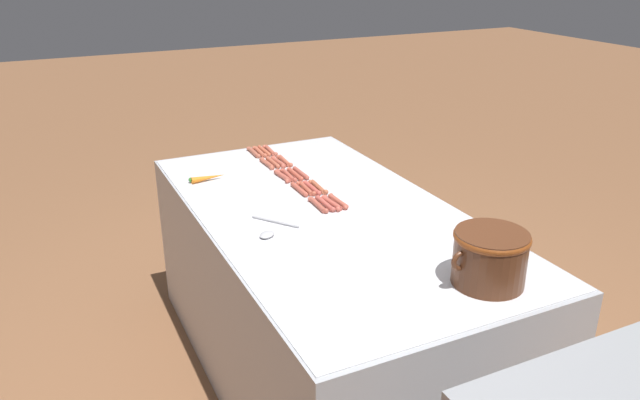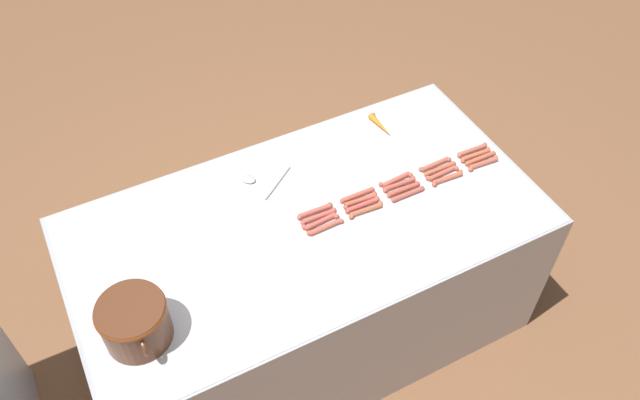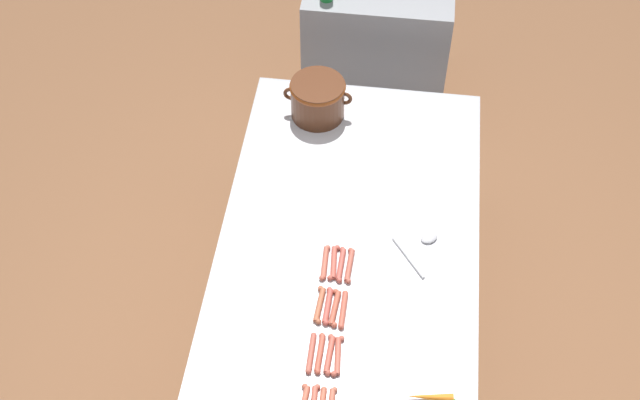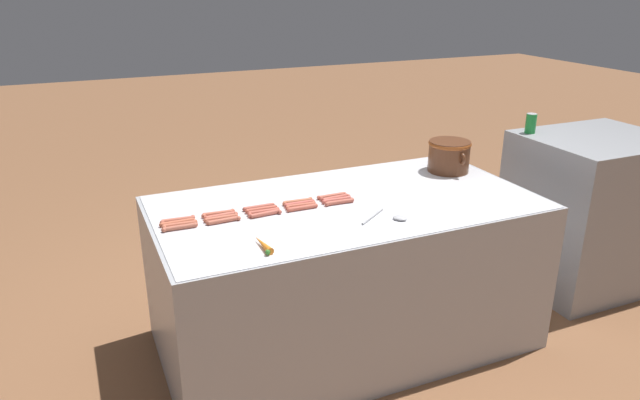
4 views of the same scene
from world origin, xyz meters
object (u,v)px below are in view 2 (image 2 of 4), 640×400
hot_dog_14 (319,216)px  hot_dog_17 (396,180)px  hot_dog_5 (480,158)px  hot_dog_15 (472,150)px  hot_dog_7 (403,189)px  hot_dog_11 (440,169)px  hot_dog_2 (408,194)px  carrot (380,125)px  bean_pot (134,320)px  hot_dog_13 (360,200)px  hot_dog_10 (476,155)px  hot_dog_9 (320,222)px  hot_dog_16 (435,164)px  serving_spoon (258,180)px  hot_dog_0 (483,163)px  hot_dog_3 (366,210)px  hot_dog_18 (357,195)px  hot_dog_1 (447,178)px  hot_dog_6 (442,173)px  hot_dog_12 (399,184)px  hot_dog_19 (315,211)px  hot_dog_8 (362,205)px  hot_dog_4 (325,227)px

hot_dog_14 → hot_dog_17: 0.40m
hot_dog_5 → hot_dog_15: 0.06m
hot_dog_7 → hot_dog_11: size_ratio=1.00×
hot_dog_2 → carrot: carrot is taller
hot_dog_15 → bean_pot: bearing=98.0°
hot_dog_13 → hot_dog_17: size_ratio=1.00×
hot_dog_10 → hot_dog_9: bearing=92.0°
hot_dog_16 → serving_spoon: hot_dog_16 is taller
hot_dog_5 → hot_dog_0: bearing=166.8°
hot_dog_3 → carrot: size_ratio=0.93×
hot_dog_11 → hot_dog_13: (-0.00, 0.41, 0.00)m
hot_dog_18 → hot_dog_5: bearing=-95.7°
hot_dog_1 → hot_dog_6: size_ratio=1.00×
hot_dog_12 → hot_dog_19: same height
hot_dog_1 → hot_dog_13: 0.41m
hot_dog_8 → hot_dog_19: size_ratio=1.00×
serving_spoon → hot_dog_1: bearing=-116.6°
hot_dog_3 → hot_dog_5: bearing=-87.2°
hot_dog_9 → hot_dog_16: size_ratio=1.00×
hot_dog_7 → hot_dog_8: size_ratio=1.00×
hot_dog_8 → hot_dog_11: (0.03, -0.42, 0.00)m
hot_dog_1 → hot_dog_19: size_ratio=1.00×
hot_dog_3 → hot_dog_5: (0.03, -0.62, 0.00)m
hot_dog_0 → serving_spoon: hot_dog_0 is taller
hot_dog_4 → hot_dog_11: size_ratio=1.00×
hot_dog_4 → serving_spoon: size_ratio=0.71×
hot_dog_12 → hot_dog_13: same height
hot_dog_19 → serving_spoon: 0.31m
hot_dog_1 → hot_dog_14: (0.06, 0.61, 0.00)m
hot_dog_0 → hot_dog_12: (0.06, 0.41, 0.00)m
hot_dog_13 → carrot: size_ratio=0.93×
hot_dog_7 → carrot: bearing=-17.1°
hot_dog_8 → hot_dog_7: bearing=-91.1°
hot_dog_3 → hot_dog_9: same height
hot_dog_13 → serving_spoon: size_ratio=0.71×
hot_dog_11 → hot_dog_18: 0.41m
hot_dog_5 → hot_dog_9: size_ratio=1.00×
hot_dog_2 → hot_dog_15: bearing=-76.9°
hot_dog_1 → hot_dog_15: bearing=-65.0°
hot_dog_8 → hot_dog_4: bearing=100.1°
hot_dog_9 → hot_dog_17: (0.06, -0.41, 0.00)m
hot_dog_11 → carrot: (0.37, 0.09, 0.00)m
hot_dog_11 → carrot: 0.38m
bean_pot → carrot: bean_pot is taller
hot_dog_15 → hot_dog_13: bearing=93.0°
bean_pot → hot_dog_11: bearing=-82.2°
serving_spoon → hot_dog_6: bearing=-114.5°
hot_dog_1 → hot_dog_12: same height
hot_dog_0 → hot_dog_1: (-0.00, 0.20, 0.00)m
hot_dog_1 → carrot: 0.44m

